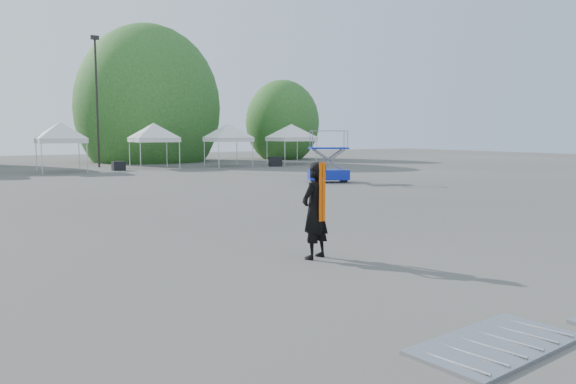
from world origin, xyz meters
TOP-DOWN VIEW (x-y plane):
  - ground at (0.00, 0.00)m, footprint 120.00×120.00m
  - light_pole_east at (3.00, 32.00)m, footprint 0.60×0.25m
  - tree_mid_e at (9.00, 39.00)m, footprint 5.12×5.12m
  - tree_far_e at (22.00, 37.00)m, footprint 3.84×3.84m
  - tent_e at (-0.32, 27.71)m, footprint 4.17×4.17m
  - tent_f at (6.31, 28.82)m, footprint 4.36×4.36m
  - tent_g at (11.87, 27.88)m, footprint 4.26×4.26m
  - tent_h at (17.64, 27.99)m, footprint 4.50×4.50m
  - man at (-0.03, -2.45)m, footprint 0.86×0.72m
  - scissor_lift at (10.58, 12.40)m, footprint 2.35×1.81m
  - barrier_left at (-0.79, -7.60)m, footprint 2.36×1.40m
  - crate_mid at (3.32, 27.38)m, footprint 0.85×0.68m
  - crate_east at (15.11, 26.19)m, footprint 1.17×1.04m

SIDE VIEW (x-z plane):
  - ground at x=0.00m, z-range 0.00..0.00m
  - barrier_left at x=-0.79m, z-range 0.00..0.07m
  - crate_mid at x=3.32m, z-range 0.00..0.64m
  - crate_east at x=15.11m, z-range 0.00..0.76m
  - man at x=-0.03m, z-range 0.00..2.00m
  - scissor_lift at x=10.58m, z-range 0.01..2.73m
  - tent_e at x=-0.32m, z-range 1.12..5.00m
  - tent_g at x=11.87m, z-range 1.12..5.00m
  - tent_f at x=6.31m, z-range 1.12..5.00m
  - tent_h at x=17.64m, z-range 1.12..5.00m
  - tree_far_e at x=22.00m, z-range 0.70..6.55m
  - tree_mid_e at x=9.00m, z-range 0.94..8.74m
  - light_pole_east at x=3.00m, z-range 0.62..10.42m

